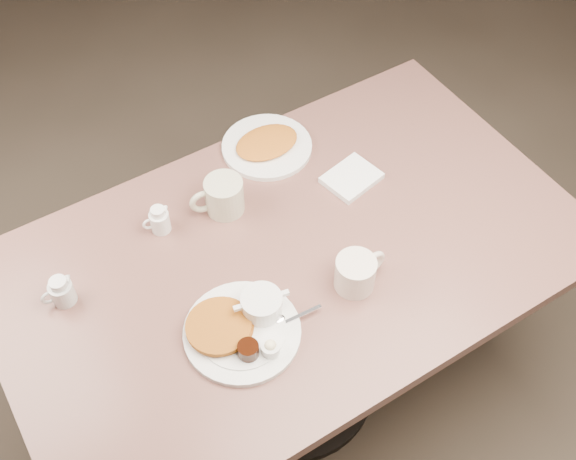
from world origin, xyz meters
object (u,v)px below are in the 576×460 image
main_plate (243,325)px  creamer_right (159,220)px  coffee_mug_far (223,196)px  diner_table (292,289)px  coffee_mug_near (357,272)px  hash_plate (267,145)px  creamer_left (61,291)px

main_plate → creamer_right: (-0.03, 0.38, 0.01)m
coffee_mug_far → diner_table: bearing=-70.6°
diner_table → coffee_mug_near: 0.28m
coffee_mug_near → coffee_mug_far: bearing=112.6°
main_plate → coffee_mug_near: 0.30m
coffee_mug_far → hash_plate: coffee_mug_far is taller
coffee_mug_far → creamer_right: bearing=171.4°
creamer_left → hash_plate: bearing=14.9°
coffee_mug_near → hash_plate: coffee_mug_near is taller
diner_table → coffee_mug_far: (-0.08, 0.22, 0.22)m
diner_table → hash_plate: bearing=68.9°
hash_plate → coffee_mug_near: bearing=-96.0°
hash_plate → diner_table: bearing=-111.1°
creamer_left → hash_plate: creamer_left is taller
main_plate → diner_table: bearing=31.1°
coffee_mug_far → hash_plate: size_ratio=0.59×
coffee_mug_far → hash_plate: (0.21, 0.13, -0.04)m
coffee_mug_near → creamer_left: (-0.63, 0.34, -0.01)m
diner_table → main_plate: main_plate is taller
creamer_left → main_plate: bearing=-42.9°
coffee_mug_near → diner_table: bearing=116.5°
coffee_mug_far → creamer_left: 0.47m
coffee_mug_near → creamer_left: coffee_mug_near is taller
coffee_mug_near → main_plate: bearing=174.1°
creamer_right → coffee_mug_far: bearing=-8.6°
coffee_mug_near → creamer_right: bearing=129.1°
coffee_mug_near → hash_plate: 0.52m
creamer_left → creamer_right: bearing=14.3°
main_plate → hash_plate: bearing=53.7°
main_plate → creamer_left: creamer_left is taller
coffee_mug_near → creamer_left: 0.71m
coffee_mug_near → creamer_left: bearing=151.9°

